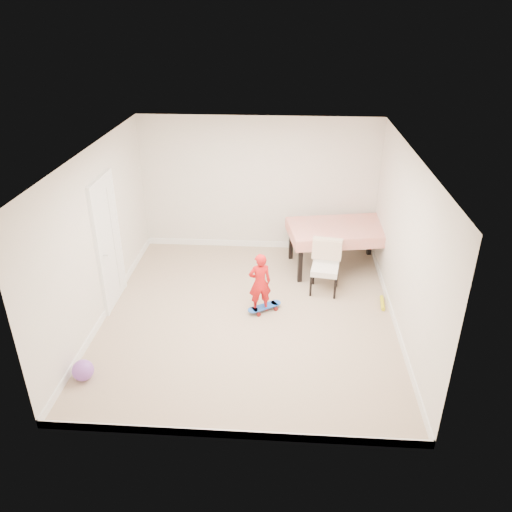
# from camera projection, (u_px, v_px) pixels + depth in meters

# --- Properties ---
(ground) EXTENTS (5.00, 5.00, 0.00)m
(ground) POSITION_uv_depth(u_px,v_px,m) (249.00, 315.00, 7.85)
(ground) COLOR tan
(ground) RESTS_ON ground
(ceiling) EXTENTS (4.50, 5.00, 0.04)m
(ceiling) POSITION_uv_depth(u_px,v_px,m) (248.00, 154.00, 6.68)
(ceiling) COLOR white
(ceiling) RESTS_ON wall_back
(wall_back) EXTENTS (4.50, 0.04, 2.60)m
(wall_back) POSITION_uv_depth(u_px,v_px,m) (259.00, 185.00, 9.47)
(wall_back) COLOR silver
(wall_back) RESTS_ON ground
(wall_front) EXTENTS (4.50, 0.04, 2.60)m
(wall_front) POSITION_uv_depth(u_px,v_px,m) (228.00, 344.00, 5.06)
(wall_front) COLOR silver
(wall_front) RESTS_ON ground
(wall_left) EXTENTS (0.04, 5.00, 2.60)m
(wall_left) POSITION_uv_depth(u_px,v_px,m) (99.00, 236.00, 7.40)
(wall_left) COLOR silver
(wall_left) RESTS_ON ground
(wall_right) EXTENTS (0.04, 5.00, 2.60)m
(wall_right) POSITION_uv_depth(u_px,v_px,m) (403.00, 245.00, 7.13)
(wall_right) COLOR silver
(wall_right) RESTS_ON ground
(door) EXTENTS (0.11, 0.94, 2.11)m
(door) POSITION_uv_depth(u_px,v_px,m) (108.00, 244.00, 7.79)
(door) COLOR white
(door) RESTS_ON ground
(baseboard_back) EXTENTS (4.50, 0.02, 0.12)m
(baseboard_back) POSITION_uv_depth(u_px,v_px,m) (259.00, 244.00, 10.04)
(baseboard_back) COLOR white
(baseboard_back) RESTS_ON ground
(baseboard_front) EXTENTS (4.50, 0.02, 0.12)m
(baseboard_front) POSITION_uv_depth(u_px,v_px,m) (231.00, 434.00, 5.61)
(baseboard_front) COLOR white
(baseboard_front) RESTS_ON ground
(baseboard_left) EXTENTS (0.02, 5.00, 0.12)m
(baseboard_left) POSITION_uv_depth(u_px,v_px,m) (109.00, 307.00, 7.96)
(baseboard_left) COLOR white
(baseboard_left) RESTS_ON ground
(baseboard_right) EXTENTS (0.02, 5.00, 0.12)m
(baseboard_right) POSITION_uv_depth(u_px,v_px,m) (393.00, 317.00, 7.69)
(baseboard_right) COLOR white
(baseboard_right) RESTS_ON ground
(dining_table) EXTENTS (1.92, 1.39, 0.82)m
(dining_table) POSITION_uv_depth(u_px,v_px,m) (337.00, 247.00, 9.10)
(dining_table) COLOR red
(dining_table) RESTS_ON ground
(dining_chair) EXTENTS (0.58, 0.65, 0.91)m
(dining_chair) POSITION_uv_depth(u_px,v_px,m) (325.00, 268.00, 8.31)
(dining_chair) COLOR white
(dining_chair) RESTS_ON ground
(skateboard) EXTENTS (0.60, 0.50, 0.09)m
(skateboard) POSITION_uv_depth(u_px,v_px,m) (265.00, 308.00, 7.95)
(skateboard) COLOR blue
(skateboard) RESTS_ON ground
(child) EXTENTS (0.41, 0.33, 0.99)m
(child) POSITION_uv_depth(u_px,v_px,m) (260.00, 285.00, 7.73)
(child) COLOR red
(child) RESTS_ON ground
(balloon) EXTENTS (0.28, 0.28, 0.28)m
(balloon) POSITION_uv_depth(u_px,v_px,m) (83.00, 370.00, 6.47)
(balloon) COLOR #9052C4
(balloon) RESTS_ON ground
(foam_toy) EXTENTS (0.10, 0.40, 0.06)m
(foam_toy) POSITION_uv_depth(u_px,v_px,m) (382.00, 303.00, 8.12)
(foam_toy) COLOR yellow
(foam_toy) RESTS_ON ground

